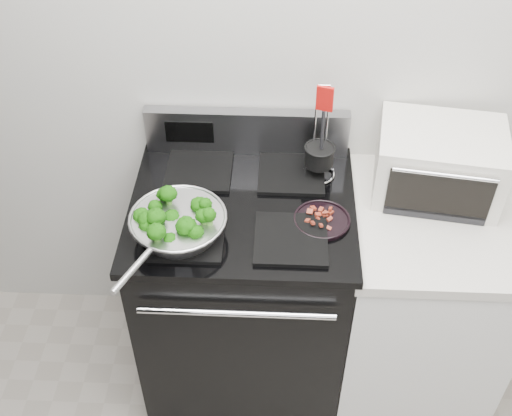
# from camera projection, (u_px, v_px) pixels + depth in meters

# --- Properties ---
(back_wall) EXTENTS (4.00, 0.02, 2.70)m
(back_wall) POSITION_uv_depth(u_px,v_px,m) (334.00, 55.00, 2.20)
(back_wall) COLOR beige
(back_wall) RESTS_ON ground
(gas_range) EXTENTS (0.79, 0.69, 1.13)m
(gas_range) POSITION_uv_depth(u_px,v_px,m) (244.00, 289.00, 2.55)
(gas_range) COLOR black
(gas_range) RESTS_ON floor
(counter) EXTENTS (0.62, 0.68, 0.92)m
(counter) POSITION_uv_depth(u_px,v_px,m) (416.00, 300.00, 2.55)
(counter) COLOR white
(counter) RESTS_ON floor
(skillet) EXTENTS (0.32, 0.48, 0.07)m
(skillet) POSITION_uv_depth(u_px,v_px,m) (178.00, 224.00, 2.09)
(skillet) COLOR silver
(skillet) RESTS_ON gas_range
(broccoli_pile) EXTENTS (0.25, 0.25, 0.09)m
(broccoli_pile) POSITION_uv_depth(u_px,v_px,m) (178.00, 219.00, 2.08)
(broccoli_pile) COLOR black
(broccoli_pile) RESTS_ON skillet
(bacon_plate) EXTENTS (0.19, 0.19, 0.04)m
(bacon_plate) POSITION_uv_depth(u_px,v_px,m) (322.00, 218.00, 2.16)
(bacon_plate) COLOR black
(bacon_plate) RESTS_ON gas_range
(utensil_holder) EXTENTS (0.13, 0.13, 0.39)m
(utensil_holder) POSITION_uv_depth(u_px,v_px,m) (319.00, 160.00, 2.31)
(utensil_holder) COLOR silver
(utensil_holder) RESTS_ON gas_range
(toaster_oven) EXTENTS (0.47, 0.39, 0.25)m
(toaster_oven) POSITION_uv_depth(u_px,v_px,m) (439.00, 163.00, 2.26)
(toaster_oven) COLOR white
(toaster_oven) RESTS_ON counter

